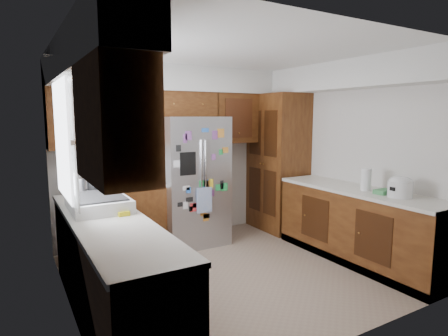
{
  "coord_description": "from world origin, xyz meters",
  "views": [
    {
      "loc": [
        -2.22,
        -3.53,
        1.81
      ],
      "look_at": [
        0.04,
        0.35,
        1.18
      ],
      "focal_mm": 30.0,
      "sensor_mm": 36.0,
      "label": 1
    }
  ],
  "objects_px": {
    "fridge": "(191,181)",
    "pantry": "(278,162)",
    "paper_towel": "(366,180)",
    "rice_cooker": "(400,186)"
  },
  "relations": [
    {
      "from": "fridge",
      "to": "pantry",
      "type": "bearing_deg",
      "value": -2.06
    },
    {
      "from": "fridge",
      "to": "paper_towel",
      "type": "height_order",
      "value": "fridge"
    },
    {
      "from": "rice_cooker",
      "to": "pantry",
      "type": "bearing_deg",
      "value": 89.98
    },
    {
      "from": "pantry",
      "to": "paper_towel",
      "type": "distance_m",
      "value": 1.72
    },
    {
      "from": "rice_cooker",
      "to": "paper_towel",
      "type": "distance_m",
      "value": 0.44
    },
    {
      "from": "paper_towel",
      "to": "pantry",
      "type": "bearing_deg",
      "value": 89.39
    },
    {
      "from": "pantry",
      "to": "rice_cooker",
      "type": "xyz_separation_m",
      "value": [
        -0.0,
        -2.16,
        -0.03
      ]
    },
    {
      "from": "rice_cooker",
      "to": "fridge",
      "type": "bearing_deg",
      "value": 124.1
    },
    {
      "from": "pantry",
      "to": "rice_cooker",
      "type": "relative_size",
      "value": 7.85
    },
    {
      "from": "paper_towel",
      "to": "fridge",
      "type": "bearing_deg",
      "value": 129.89
    }
  ]
}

